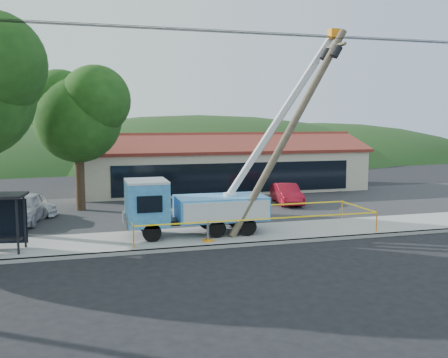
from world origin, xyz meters
TOP-DOWN VIEW (x-y plane):
  - ground at (0.00, 0.00)m, footprint 120.00×120.00m
  - curb at (0.00, 2.10)m, footprint 60.00×0.25m
  - sidewalk at (0.00, 4.00)m, footprint 60.00×4.00m
  - parking_lot at (0.00, 12.00)m, footprint 60.00×12.00m
  - strip_mall at (4.00, 19.98)m, footprint 22.50×8.53m
  - tree_lot at (-7.00, 13.00)m, footprint 6.30×5.60m
  - hill_west at (-15.00, 55.00)m, footprint 78.40×56.00m
  - hill_center at (10.00, 55.00)m, footprint 89.60×64.00m
  - hill_east at (30.00, 55.00)m, footprint 72.80×52.00m
  - utility_truck at (-1.67, 4.48)m, footprint 10.84×3.67m
  - leaning_pole at (3.02, 3.39)m, footprint 5.89×1.95m
  - caution_tape at (1.20, 4.22)m, footprint 11.97×3.54m
  - car_silver at (-10.00, 9.91)m, footprint 2.50×4.92m
  - car_red at (6.23, 11.71)m, footprint 1.95×4.20m
  - car_white at (-10.54, 11.40)m, footprint 4.56×1.91m

SIDE VIEW (x-z plane):
  - ground at x=0.00m, z-range 0.00..0.00m
  - hill_west at x=-15.00m, z-range -14.00..14.00m
  - hill_center at x=10.00m, z-range -16.00..16.00m
  - hill_east at x=30.00m, z-range -13.00..13.00m
  - car_silver at x=-10.00m, z-range -0.80..0.80m
  - car_red at x=6.23m, z-range -0.67..0.67m
  - car_white at x=-10.54m, z-range -0.66..0.66m
  - parking_lot at x=0.00m, z-range 0.00..0.10m
  - curb at x=0.00m, z-range 0.00..0.15m
  - sidewalk at x=0.00m, z-range 0.00..0.15m
  - caution_tape at x=1.20m, z-range 0.41..1.43m
  - utility_truck at x=-1.67m, z-range -3.34..6.69m
  - strip_mall at x=4.00m, z-range -0.46..4.22m
  - leaning_pole at x=3.02m, z-range 0.56..10.51m
  - tree_lot at x=-7.00m, z-range 1.74..10.68m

